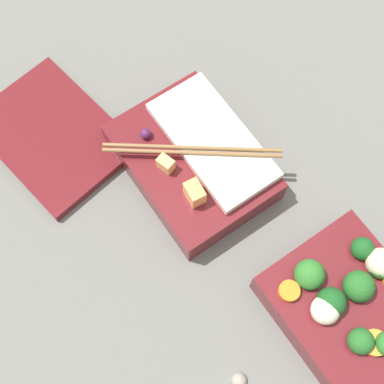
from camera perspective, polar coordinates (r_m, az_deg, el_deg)
The scene contains 5 objects.
ground_plane at distance 0.70m, azimuth 7.43°, elevation -4.42°, with size 3.00×3.00×0.00m, color slate.
bento_tray_vegetable at distance 0.67m, azimuth 16.88°, elevation -12.18°, with size 0.20×0.15×0.07m.
bento_tray_rice at distance 0.70m, azimuth 0.25°, elevation 3.41°, with size 0.20×0.19×0.07m.
bento_lid at distance 0.76m, azimuth -14.63°, elevation 5.89°, with size 0.20×0.15×0.01m, color maroon.
pebble_2 at distance 0.66m, azimuth 5.08°, elevation -19.38°, with size 0.02×0.02×0.02m, color gray.
Camera 1 is at (-0.11, 0.19, 0.66)m, focal length 50.00 mm.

